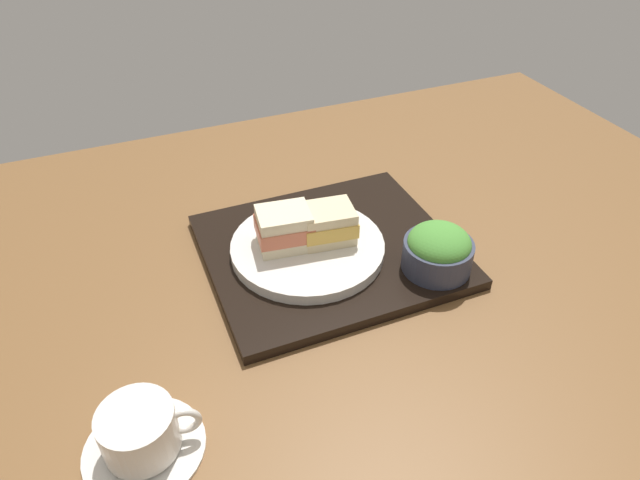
{
  "coord_description": "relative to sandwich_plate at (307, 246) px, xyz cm",
  "views": [
    {
      "loc": [
        32.47,
        62.15,
        55.83
      ],
      "look_at": [
        7.7,
        1.94,
        5.0
      ],
      "focal_mm": 31.65,
      "sensor_mm": 36.0,
      "label": 1
    }
  ],
  "objects": [
    {
      "name": "sandwich_far",
      "position": [
        3.25,
        -0.55,
        3.81
      ],
      "size": [
        8.77,
        7.36,
        5.95
      ],
      "color": "beige",
      "rests_on": "sandwich_plate"
    },
    {
      "name": "salad_bowl",
      "position": [
        -16.05,
        10.96,
        2.48
      ],
      "size": [
        10.11,
        10.11,
        7.01
      ],
      "color": "#33384C",
      "rests_on": "serving_tray"
    },
    {
      "name": "sandwich_near",
      "position": [
        -3.25,
        0.55,
        3.54
      ],
      "size": [
        8.7,
        7.38,
        5.4
      ],
      "color": "beige",
      "rests_on": "sandwich_plate"
    },
    {
      "name": "ground_plane",
      "position": [
        -8.93,
        0.44,
        -4.04
      ],
      "size": [
        140.0,
        100.0,
        3.0
      ],
      "primitive_type": "cube",
      "color": "brown"
    },
    {
      "name": "serving_tray",
      "position": [
        -3.6,
        0.82,
        -1.69
      ],
      "size": [
        37.01,
        32.39,
        1.7
      ],
      "primitive_type": "cube",
      "color": "black",
      "rests_on": "ground_plane"
    },
    {
      "name": "sandwich_plate",
      "position": [
        0.0,
        0.0,
        0.0
      ],
      "size": [
        23.2,
        23.2,
        1.68
      ],
      "primitive_type": "cylinder",
      "color": "silver",
      "rests_on": "serving_tray"
    },
    {
      "name": "coffee_cup",
      "position": [
        28.03,
        23.55,
        0.28
      ],
      "size": [
        13.24,
        13.24,
        6.27
      ],
      "color": "silver",
      "rests_on": "ground_plane"
    }
  ]
}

